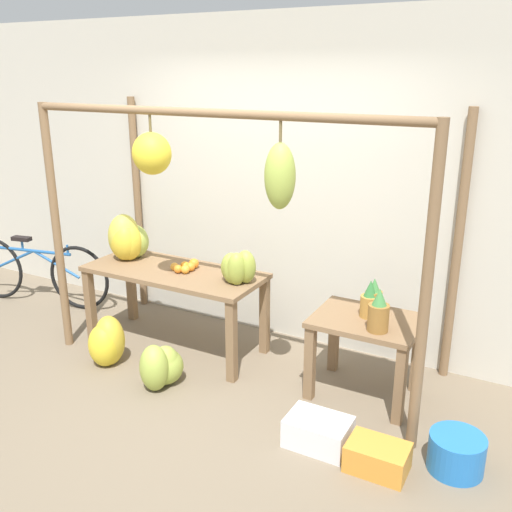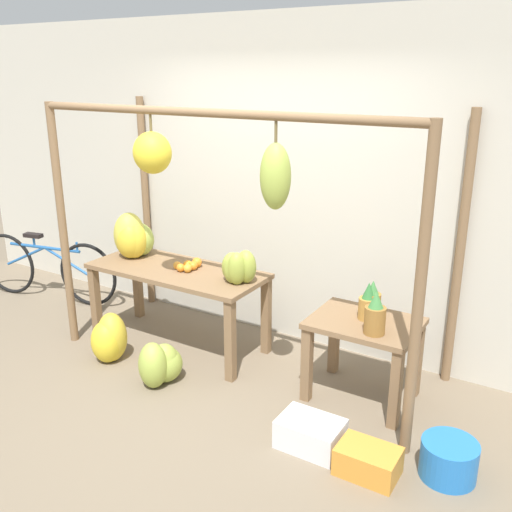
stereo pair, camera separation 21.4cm
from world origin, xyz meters
name	(u,v)px [view 1 (the left image)]	position (x,y,z in m)	size (l,w,h in m)	color
ground_plane	(179,416)	(0.00, 0.00, 0.00)	(20.00, 20.00, 0.00)	#756651
shop_wall_back	(280,184)	(0.00, 1.59, 1.40)	(8.00, 0.08, 2.80)	beige
stall_awning	(223,195)	(-0.02, 0.69, 1.47)	(3.13, 1.22, 2.10)	brown
display_table_main	(174,282)	(-0.65, 0.88, 0.61)	(1.56, 0.65, 0.72)	brown
display_table_side	(366,336)	(1.05, 0.91, 0.48)	(0.77, 0.59, 0.62)	brown
banana_pile_on_table	(127,240)	(-1.18, 0.92, 0.90)	(0.39, 0.41, 0.41)	gold
orange_pile	(186,266)	(-0.55, 0.91, 0.76)	(0.20, 0.24, 0.09)	orange
pineapple_cluster	(374,305)	(1.10, 0.88, 0.75)	(0.27, 0.37, 0.31)	olive
banana_pile_ground_left	(107,343)	(-0.97, 0.35, 0.19)	(0.37, 0.37, 0.42)	gold
banana_pile_ground_right	(161,367)	(-0.36, 0.28, 0.16)	(0.38, 0.47, 0.37)	#9EB247
fruit_crate_white	(318,432)	(0.99, 0.17, 0.10)	(0.41, 0.29, 0.20)	silver
blue_bucket	(456,453)	(1.83, 0.35, 0.12)	(0.34, 0.34, 0.23)	blue
parked_bicycle	(36,271)	(-2.51, 0.99, 0.35)	(1.67, 0.38, 0.72)	black
papaya_pile	(237,268)	(-0.02, 0.87, 0.84)	(0.32, 0.27, 0.27)	#93A33D
fruit_crate_purple	(377,457)	(1.40, 0.12, 0.09)	(0.37, 0.26, 0.18)	orange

